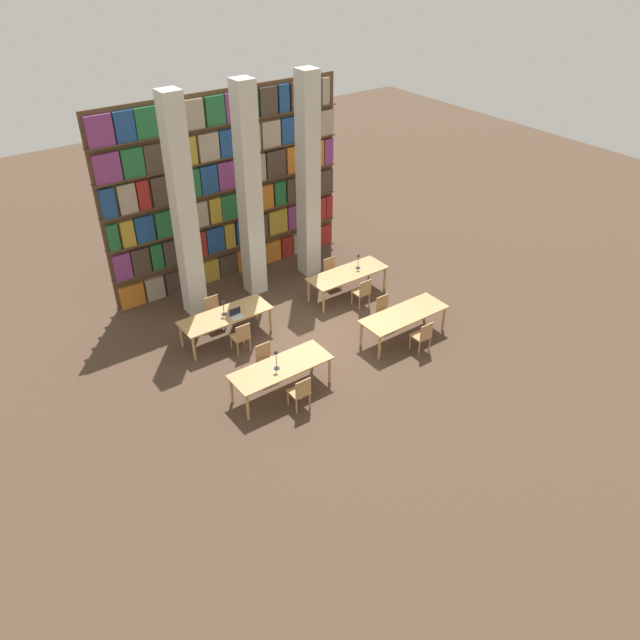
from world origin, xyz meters
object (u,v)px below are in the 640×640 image
object	(u,v)px
reading_table_2	(226,317)
desk_lamp_0	(276,357)
reading_table_1	(404,316)
chair_3	(385,311)
desk_lamp_2	(358,259)
chair_6	(362,292)
chair_7	(331,271)
chair_4	(241,336)
laptop	(237,315)
chair_5	(214,311)
chair_2	(422,336)
reading_table_3	(348,275)
desk_lamp_1	(223,305)
reading_table_0	(281,369)
pillar_left	(184,211)
chair_1	(266,360)
pillar_center	(249,194)
pillar_right	(308,179)
chair_0	(300,392)

from	to	relation	value
reading_table_2	desk_lamp_0	bearing A→B (deg)	-92.95
reading_table_1	chair_3	distance (m)	0.75
reading_table_1	desk_lamp_2	world-z (taller)	desk_lamp_2
chair_6	chair_3	bearing A→B (deg)	-96.61
reading_table_2	chair_6	xyz separation A→B (m)	(3.87, -0.81, -0.21)
chair_7	chair_4	bearing A→B (deg)	19.52
laptop	reading_table_1	bearing A→B (deg)	-33.88
chair_3	chair_5	xyz separation A→B (m)	(-3.72, 2.64, 0.00)
chair_2	reading_table_3	world-z (taller)	chair_2
desk_lamp_1	desk_lamp_2	distance (m)	4.33
reading_table_0	chair_2	world-z (taller)	chair_2
pillar_left	desk_lamp_1	xyz separation A→B (m)	(0.03, -1.70, -1.96)
chair_1	reading_table_2	distance (m)	1.93
reading_table_0	desk_lamp_2	world-z (taller)	desk_lamp_2
chair_1	chair_4	world-z (taller)	same
chair_4	reading_table_0	bearing A→B (deg)	-91.22
pillar_left	pillar_center	xyz separation A→B (m)	(1.94, 0.00, 0.00)
desk_lamp_1	reading_table_3	world-z (taller)	desk_lamp_1
chair_4	pillar_center	bearing A→B (deg)	52.87
pillar_left	reading_table_0	world-z (taller)	pillar_left
desk_lamp_1	chair_6	distance (m)	4.03
chair_2	desk_lamp_2	distance (m)	3.42
chair_5	desk_lamp_2	world-z (taller)	desk_lamp_2
chair_1	chair_4	distance (m)	1.20
reading_table_1	desk_lamp_1	size ratio (longest dim) A/B	5.44
pillar_left	chair_7	world-z (taller)	pillar_left
desk_lamp_2	chair_1	bearing A→B (deg)	-156.43
chair_3	chair_5	bearing A→B (deg)	-35.43
pillar_right	reading_table_0	size ratio (longest dim) A/B	2.51
pillar_left	chair_3	bearing A→B (deg)	-43.93
reading_table_1	chair_7	bearing A→B (deg)	88.07
chair_5	chair_6	distance (m)	4.14
chair_0	desk_lamp_0	xyz separation A→B (m)	(-0.16, 0.71, 0.62)
pillar_left	desk_lamp_2	size ratio (longest dim) A/B	13.10
chair_1	chair_5	xyz separation A→B (m)	(0.01, 2.65, 0.00)
chair_1	chair_3	world-z (taller)	same
reading_table_0	reading_table_2	world-z (taller)	same
chair_0	reading_table_3	size ratio (longest dim) A/B	0.36
pillar_right	desk_lamp_2	world-z (taller)	pillar_right
chair_6	chair_7	xyz separation A→B (m)	(0.00, 1.45, 0.00)
pillar_right	chair_6	xyz separation A→B (m)	(0.05, -2.55, -2.53)
chair_4	laptop	distance (m)	0.60
pillar_right	reading_table_2	xyz separation A→B (m)	(-3.83, -1.73, -2.33)
reading_table_1	laptop	bearing A→B (deg)	146.12
pillar_right	chair_4	bearing A→B (deg)	-147.09
chair_0	chair_6	world-z (taller)	same
desk_lamp_1	reading_table_2	bearing A→B (deg)	-59.23
chair_5	reading_table_3	bearing A→B (deg)	168.16
pillar_left	pillar_right	size ratio (longest dim) A/B	1.00
chair_0	chair_7	distance (m)	5.56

